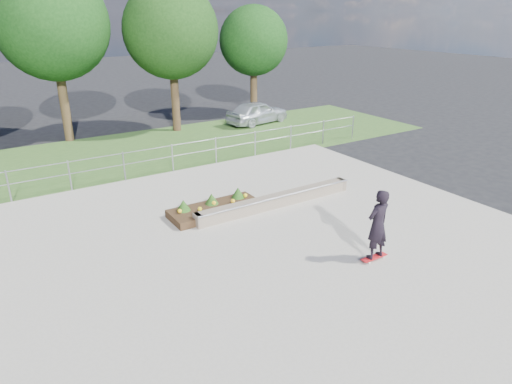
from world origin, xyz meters
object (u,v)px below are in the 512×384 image
grind_ledge (276,201)px  skateboarder (378,225)px  parked_car (257,112)px  planter_bed (215,208)px

grind_ledge → skateboarder: bearing=-88.1°
skateboarder → parked_car: size_ratio=0.51×
parked_car → planter_bed: bearing=131.1°
skateboarder → planter_bed: bearing=113.4°
grind_ledge → parked_car: parked_car is taller
grind_ledge → parked_car: size_ratio=1.53×
skateboarder → parked_car: (6.05, 15.11, -0.42)m
skateboarder → parked_car: bearing=68.2°
parked_car → skateboarder: bearing=148.2°
planter_bed → skateboarder: skateboarder is taller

